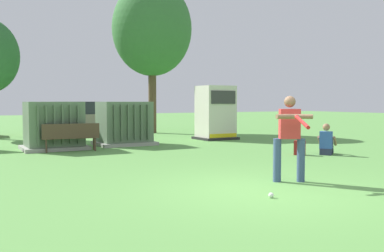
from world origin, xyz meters
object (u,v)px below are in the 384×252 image
at_px(park_bench, 71,135).
at_px(batter, 290,134).
at_px(seated_spectator, 326,142).
at_px(parked_car_left_of_center, 74,118).
at_px(transformer_mid_west, 124,124).
at_px(generator_enclosure, 216,113).
at_px(transformer_west, 54,126).
at_px(backpack, 300,148).
at_px(sports_ball, 271,195).

bearing_deg(park_bench, batter, -70.97).
relative_size(seated_spectator, parked_car_left_of_center, 0.22).
height_order(transformer_mid_west, generator_enclosure, generator_enclosure).
relative_size(transformer_west, batter, 1.21).
height_order(transformer_west, transformer_mid_west, same).
distance_m(batter, backpack, 4.64).
xyz_separation_m(backpack, parked_car_left_of_center, (-3.75, 12.59, 0.54)).
distance_m(batter, seated_spectator, 5.01).
distance_m(park_bench, seated_spectator, 8.10).
xyz_separation_m(transformer_mid_west, batter, (0.29, -8.73, 0.19)).
xyz_separation_m(transformer_mid_west, generator_enclosure, (4.26, 0.32, 0.35)).
xyz_separation_m(sports_ball, parked_car_left_of_center, (0.77, 16.69, 0.71)).
relative_size(park_bench, sports_ball, 20.39).
bearing_deg(transformer_mid_west, backpack, -57.13).
bearing_deg(transformer_mid_west, generator_enclosure, 4.31).
bearing_deg(transformer_west, batter, -70.96).
relative_size(generator_enclosure, park_bench, 1.25).
height_order(sports_ball, backpack, backpack).
relative_size(batter, sports_ball, 19.33).
bearing_deg(transformer_west, transformer_mid_west, 6.07).
relative_size(generator_enclosure, batter, 1.32).
relative_size(transformer_west, generator_enclosure, 0.91).
bearing_deg(batter, generator_enclosure, 66.28).
height_order(transformer_mid_west, batter, batter).
bearing_deg(batter, sports_ball, -143.44).
xyz_separation_m(sports_ball, backpack, (4.52, 4.10, 0.17)).
distance_m(generator_enclosure, backpack, 5.98).
height_order(generator_enclosure, backpack, generator_enclosure).
distance_m(generator_enclosure, seated_spectator, 6.24).
bearing_deg(seated_spectator, transformer_west, 141.34).
height_order(transformer_west, generator_enclosure, generator_enclosure).
bearing_deg(sports_ball, park_bench, 99.12).
height_order(transformer_mid_west, parked_car_left_of_center, same).
xyz_separation_m(transformer_mid_west, seated_spectator, (4.36, -5.87, -0.41)).
xyz_separation_m(transformer_mid_west, park_bench, (-2.29, -1.25, -0.25)).
xyz_separation_m(transformer_west, backpack, (6.21, -5.26, -0.57)).
xyz_separation_m(batter, backpack, (3.29, 3.18, -0.76)).
xyz_separation_m(transformer_west, seated_spectator, (6.99, -5.59, -0.41)).
bearing_deg(parked_car_left_of_center, park_bench, -104.34).
distance_m(park_bench, backpack, 7.28).
bearing_deg(sports_ball, batter, 36.56).
distance_m(seated_spectator, backpack, 0.86).
relative_size(transformer_west, park_bench, 1.14).
bearing_deg(generator_enclosure, transformer_west, -175.02).
distance_m(transformer_mid_west, park_bench, 2.62).
height_order(transformer_mid_west, sports_ball, transformer_mid_west).
height_order(generator_enclosure, batter, generator_enclosure).
xyz_separation_m(transformer_west, batter, (2.92, -8.45, 0.19)).
bearing_deg(transformer_west, generator_enclosure, 4.98).
distance_m(park_bench, parked_car_left_of_center, 8.57).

